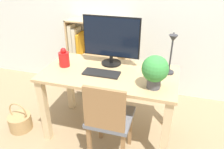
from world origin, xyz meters
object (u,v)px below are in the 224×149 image
Objects in this scene: monitor at (111,39)px; chair at (109,118)px; vase at (64,58)px; keyboard at (101,73)px; desk_lamp at (171,51)px; bookshelf at (88,58)px; potted_plant at (155,70)px; basket at (20,121)px.

chair is at bearing -75.89° from monitor.
chair is at bearing -31.46° from vase.
vase is 0.23× the size of chair.
keyboard is 0.45m from chair.
vase is at bearing -156.91° from monitor.
vase is at bearing 147.46° from chair.
monitor is 0.53m from vase.
desk_lamp reaches higher than bookshelf.
potted_plant is (0.95, -0.18, 0.08)m from vase.
vase is 0.79m from chair.
monitor is 1.42m from basket.
chair is 2.45× the size of basket.
desk_lamp is at bearing 12.43° from basket.
vase reaches higher than basket.
keyboard is 0.44m from vase.
potted_plant is 0.84× the size of basket.
monitor reaches higher than bookshelf.
keyboard is 1.09m from bookshelf.
basket is at bearing -154.72° from monitor.
keyboard reaches higher than basket.
vase is at bearing 169.35° from potted_plant.
potted_plant is (0.49, -0.37, -0.11)m from monitor.
potted_plant is at bearing -10.65° from vase.
desk_lamp is 0.40× the size of bookshelf.
bookshelf reaches higher than keyboard.
vase is (-0.45, -0.19, -0.19)m from monitor.
monitor is 0.37m from keyboard.
desk_lamp is 1.85m from basket.
desk_lamp is (0.61, -0.11, -0.02)m from monitor.
bookshelf is (-0.69, 1.21, -0.00)m from chair.
bookshelf is (-0.55, 0.65, -0.56)m from monitor.
monitor is 1.42× the size of desk_lamp.
monitor is 2.00× the size of potted_plant.
potted_plant reaches higher than chair.
potted_plant reaches higher than basket.
potted_plant is 1.54m from bookshelf.
desk_lamp reaches higher than vase.
desk_lamp is at bearing 13.15° from keyboard.
desk_lamp reaches higher than potted_plant.
monitor reaches higher than basket.
desk_lamp reaches higher than chair.
desk_lamp reaches higher than basket.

